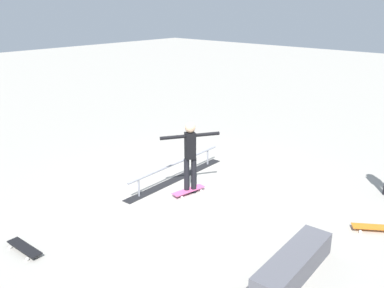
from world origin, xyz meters
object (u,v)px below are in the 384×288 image
skateboard_main (189,190)px  loose_skateboard_black (24,248)px  skater_main (190,153)px  loose_skateboard_orange (375,227)px  skate_ledge (293,265)px  grind_rail (176,172)px

skateboard_main → loose_skateboard_black: 3.57m
skater_main → loose_skateboard_orange: (-1.08, 3.62, -0.87)m
skate_ledge → grind_rail: bearing=-110.4°
grind_rail → skateboard_main: grind_rail is taller
loose_skateboard_orange → skateboard_main: bearing=162.7°
grind_rail → skater_main: size_ratio=2.00×
skateboard_main → skate_ledge: bearing=80.1°
loose_skateboard_black → grind_rail: bearing=-89.9°
skater_main → loose_skateboard_black: bearing=-157.2°
grind_rail → skate_ledge: grind_rail is taller
skate_ledge → loose_skateboard_black: 4.44m
skate_ledge → loose_skateboard_black: skate_ledge is taller
grind_rail → loose_skateboard_black: size_ratio=3.98×
skate_ledge → skateboard_main: size_ratio=2.31×
grind_rail → loose_skateboard_orange: size_ratio=4.18×
grind_rail → loose_skateboard_black: grind_rail is taller
grind_rail → loose_skateboard_orange: grind_rail is taller
grind_rail → skate_ledge: 4.17m
skate_ledge → skateboard_main: skate_ledge is taller
skateboard_main → loose_skateboard_orange: bearing=116.1°
skate_ledge → loose_skateboard_black: size_ratio=2.34×
grind_rail → skater_main: (0.33, 0.75, 0.75)m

